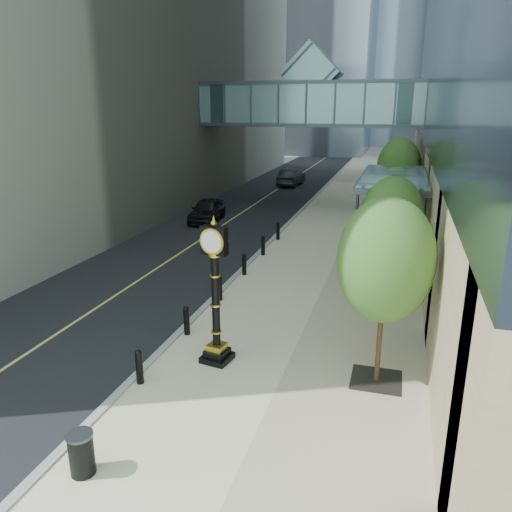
# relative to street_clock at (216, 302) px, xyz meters

# --- Properties ---
(ground) EXTENTS (320.00, 320.00, 0.00)m
(ground) POSITION_rel_street_clock_xyz_m (1.10, -2.80, -1.95)
(ground) COLOR gray
(ground) RESTS_ON ground
(road) EXTENTS (8.00, 180.00, 0.02)m
(road) POSITION_rel_street_clock_xyz_m (-5.90, 37.20, -1.94)
(road) COLOR black
(road) RESTS_ON ground
(sidewalk) EXTENTS (8.00, 180.00, 0.06)m
(sidewalk) POSITION_rel_street_clock_xyz_m (2.10, 37.20, -1.92)
(sidewalk) COLOR beige
(sidewalk) RESTS_ON ground
(curb) EXTENTS (0.25, 180.00, 0.07)m
(curb) POSITION_rel_street_clock_xyz_m (-1.90, 37.20, -1.91)
(curb) COLOR gray
(curb) RESTS_ON ground
(skywalk) EXTENTS (17.00, 4.20, 5.80)m
(skywalk) POSITION_rel_street_clock_xyz_m (-1.90, 25.20, 5.77)
(skywalk) COLOR #446A6E
(skywalk) RESTS_ON ground
(entrance_canopy) EXTENTS (3.00, 8.00, 4.38)m
(entrance_canopy) POSITION_rel_street_clock_xyz_m (4.57, 11.20, 2.25)
(entrance_canopy) COLOR #383F44
(entrance_canopy) RESTS_ON ground
(bollard_row) EXTENTS (0.20, 16.20, 0.90)m
(bollard_row) POSITION_rel_street_clock_xyz_m (-1.60, 6.20, -1.44)
(bollard_row) COLOR black
(bollard_row) RESTS_ON sidewalk
(street_trees) EXTENTS (2.67, 28.41, 5.49)m
(street_trees) POSITION_rel_street_clock_xyz_m (4.70, 12.87, 1.50)
(street_trees) COLOR black
(street_trees) RESTS_ON sidewalk
(street_clock) EXTENTS (0.94, 0.94, 4.35)m
(street_clock) POSITION_rel_street_clock_xyz_m (0.00, 0.00, 0.00)
(street_clock) COLOR black
(street_clock) RESTS_ON sidewalk
(trash_bin) EXTENTS (0.67, 0.67, 0.90)m
(trash_bin) POSITION_rel_street_clock_xyz_m (-1.01, -5.31, -1.44)
(trash_bin) COLOR black
(trash_bin) RESTS_ON sidewalk
(pedestrian) EXTENTS (0.69, 0.48, 1.79)m
(pedestrian) POSITION_rel_street_clock_xyz_m (3.95, 6.83, -0.99)
(pedestrian) COLOR beige
(pedestrian) RESTS_ON sidewalk
(car_near) EXTENTS (2.22, 4.54, 1.49)m
(car_near) POSITION_rel_street_clock_xyz_m (-7.31, 17.63, -1.18)
(car_near) COLOR black
(car_near) RESTS_ON road
(car_far) EXTENTS (1.87, 4.76, 1.54)m
(car_far) POSITION_rel_street_clock_xyz_m (-5.19, 34.06, -1.15)
(car_far) COLOR black
(car_far) RESTS_ON road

